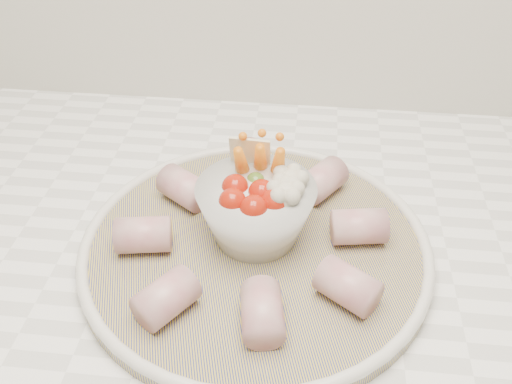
# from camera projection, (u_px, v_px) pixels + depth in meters

# --- Properties ---
(serving_platter) EXTENTS (0.44, 0.44, 0.02)m
(serving_platter) POSITION_uv_depth(u_px,v_px,m) (255.00, 247.00, 0.58)
(serving_platter) COLOR navy
(serving_platter) RESTS_ON kitchen_counter
(veggie_bowl) EXTENTS (0.12, 0.12, 0.10)m
(veggie_bowl) POSITION_uv_depth(u_px,v_px,m) (257.00, 207.00, 0.57)
(veggie_bowl) COLOR silver
(veggie_bowl) RESTS_ON serving_platter
(cured_meat_rolls) EXTENTS (0.27, 0.28, 0.04)m
(cured_meat_rolls) POSITION_uv_depth(u_px,v_px,m) (255.00, 230.00, 0.57)
(cured_meat_rolls) COLOR #AE4F5C
(cured_meat_rolls) RESTS_ON serving_platter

